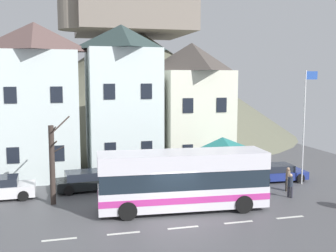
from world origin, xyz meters
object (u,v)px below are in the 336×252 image
(public_bench, at_px, (192,175))
(flagpole, at_px, (305,120))
(bare_tree_00, at_px, (52,163))
(transit_bus, at_px, (183,181))
(bus_shelter, at_px, (223,145))
(townhouse_02, at_px, (191,106))
(parked_car_01, at_px, (0,188))
(parked_car_02, at_px, (87,181))
(hilltop_castle, at_px, (132,77))
(pedestrian_01, at_px, (290,184))
(townhouse_00, at_px, (36,101))
(townhouse_01, at_px, (122,99))
(pedestrian_00, at_px, (288,179))
(parked_car_00, at_px, (276,172))

(public_bench, bearing_deg, flagpole, -20.12)
(bare_tree_00, bearing_deg, flagpole, 1.17)
(transit_bus, distance_m, flagpole, 10.71)
(transit_bus, distance_m, bus_shelter, 5.98)
(public_bench, bearing_deg, townhouse_02, 72.74)
(parked_car_01, bearing_deg, public_bench, 3.20)
(parked_car_02, bearing_deg, public_bench, -1.68)
(hilltop_castle, relative_size, public_bench, 26.50)
(parked_car_01, bearing_deg, pedestrian_01, -15.50)
(pedestrian_01, bearing_deg, townhouse_00, 148.54)
(townhouse_01, relative_size, pedestrian_00, 7.22)
(parked_car_01, height_order, bare_tree_00, bare_tree_00)
(townhouse_00, bearing_deg, bare_tree_00, -80.73)
(townhouse_02, xyz_separation_m, hilltop_castle, (-1.41, 20.85, 2.35))
(townhouse_00, height_order, hilltop_castle, hilltop_castle)
(townhouse_02, xyz_separation_m, bare_tree_00, (-11.03, -7.76, -2.65))
(hilltop_castle, relative_size, pedestrian_01, 27.27)
(hilltop_castle, height_order, bus_shelter, hilltop_castle)
(bus_shelter, xyz_separation_m, pedestrian_01, (3.08, -3.64, -2.04))
(townhouse_02, distance_m, parked_car_01, 16.03)
(townhouse_01, xyz_separation_m, transit_bus, (1.85, -10.46, -4.07))
(pedestrian_00, xyz_separation_m, pedestrian_01, (-0.65, -1.38, 0.01))
(transit_bus, distance_m, pedestrian_00, 8.10)
(flagpole, bearing_deg, townhouse_00, 159.54)
(parked_car_00, distance_m, parked_car_01, 18.80)
(hilltop_castle, bearing_deg, parked_car_01, -115.70)
(transit_bus, height_order, pedestrian_01, transit_bus)
(townhouse_02, height_order, public_bench, townhouse_02)
(parked_car_02, distance_m, flagpole, 15.44)
(townhouse_00, height_order, bare_tree_00, townhouse_00)
(townhouse_01, bearing_deg, townhouse_00, -175.85)
(townhouse_00, relative_size, public_bench, 7.24)
(parked_car_01, bearing_deg, pedestrian_00, -10.83)
(bare_tree_00, bearing_deg, townhouse_02, 35.13)
(parked_car_00, bearing_deg, townhouse_01, 152.73)
(townhouse_00, relative_size, bare_tree_00, 2.20)
(bus_shelter, bearing_deg, transit_bus, -134.23)
(townhouse_01, height_order, bare_tree_00, townhouse_01)
(parked_car_01, bearing_deg, bus_shelter, -4.30)
(hilltop_castle, bearing_deg, public_bench, -90.15)
(parked_car_01, bearing_deg, hilltop_castle, 62.60)
(townhouse_00, xyz_separation_m, transit_bus, (8.26, -10.00, -4.03))
(townhouse_02, height_order, parked_car_01, townhouse_02)
(parked_car_00, height_order, pedestrian_01, pedestrian_01)
(townhouse_01, relative_size, hilltop_castle, 0.28)
(transit_bus, relative_size, pedestrian_00, 6.06)
(townhouse_01, bearing_deg, hilltop_castle, 78.26)
(townhouse_00, bearing_deg, parked_car_01, -111.84)
(townhouse_02, bearing_deg, parked_car_01, -157.74)
(parked_car_00, xyz_separation_m, public_bench, (-6.02, 1.34, -0.13))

